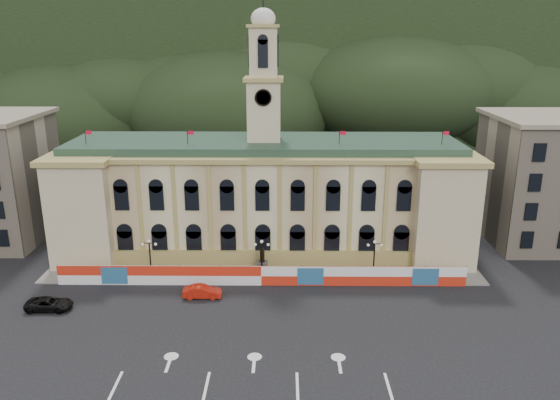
{
  "coord_description": "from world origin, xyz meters",
  "views": [
    {
      "loc": [
        2.85,
        -45.92,
        29.72
      ],
      "look_at": [
        2.26,
        18.0,
        10.04
      ],
      "focal_mm": 35.0,
      "sensor_mm": 36.0,
      "label": 1
    }
  ],
  "objects_px": {
    "statue": "(262,266)",
    "black_suv": "(49,304)",
    "red_sedan": "(202,292)",
    "lamp_center": "(262,256)"
  },
  "relations": [
    {
      "from": "red_sedan",
      "to": "black_suv",
      "type": "distance_m",
      "value": 16.97
    },
    {
      "from": "lamp_center",
      "to": "black_suv",
      "type": "height_order",
      "value": "lamp_center"
    },
    {
      "from": "statue",
      "to": "red_sedan",
      "type": "distance_m",
      "value": 9.28
    },
    {
      "from": "lamp_center",
      "to": "black_suv",
      "type": "xyz_separation_m",
      "value": [
        -23.45,
        -8.42,
        -2.36
      ]
    },
    {
      "from": "statue",
      "to": "red_sedan",
      "type": "xyz_separation_m",
      "value": [
        -6.77,
        -6.33,
        -0.45
      ]
    },
    {
      "from": "lamp_center",
      "to": "statue",
      "type": "bearing_deg",
      "value": 90.0
    },
    {
      "from": "statue",
      "to": "lamp_center",
      "type": "height_order",
      "value": "lamp_center"
    },
    {
      "from": "statue",
      "to": "black_suv",
      "type": "height_order",
      "value": "statue"
    },
    {
      "from": "statue",
      "to": "black_suv",
      "type": "bearing_deg",
      "value": -158.12
    },
    {
      "from": "statue",
      "to": "black_suv",
      "type": "distance_m",
      "value": 25.28
    }
  ]
}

